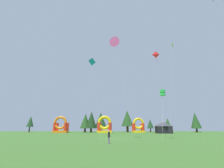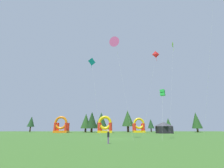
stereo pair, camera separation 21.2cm
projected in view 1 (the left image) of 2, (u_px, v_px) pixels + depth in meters
name	position (u px, v px, depth m)	size (l,w,h in m)	color
ground_plane	(112.00, 139.00, 28.66)	(120.00, 120.00, 0.00)	#3D6B28
kite_red_diamond	(156.00, 55.00, 33.87)	(3.66, 3.73, 17.95)	red
kite_lime_diamond	(173.00, 45.00, 45.57)	(4.43, 1.72, 26.12)	#8CD826
kite_pink_delta	(116.00, 43.00, 30.43)	(4.00, 2.67, 19.13)	#EA599E
kite_teal_diamond	(92.00, 63.00, 28.96)	(2.64, 0.91, 14.31)	#0C7F7A
kite_green_box	(163.00, 93.00, 29.08)	(2.24, 3.44, 8.83)	green
person_near_camera	(109.00, 136.00, 19.65)	(0.38, 0.38, 1.63)	#724C8C
inflatable_blue_arch	(138.00, 127.00, 63.38)	(4.71, 3.89, 5.87)	yellow
inflatable_orange_dome	(61.00, 127.00, 61.19)	(5.35, 4.06, 6.38)	orange
inflatable_red_slide	(105.00, 127.00, 60.54)	(5.60, 4.90, 6.46)	yellow
festival_tent	(163.00, 128.00, 55.38)	(5.03, 4.27, 3.93)	black
tree_row_0	(30.00, 122.00, 72.53)	(3.20, 3.20, 7.12)	#4C331E
tree_row_1	(85.00, 121.00, 68.82)	(4.51, 4.51, 8.07)	#4C331E
tree_row_2	(91.00, 120.00, 68.65)	(4.99, 4.99, 8.92)	#4C331E
tree_row_3	(101.00, 120.00, 71.13)	(5.61, 5.61, 8.79)	#4C331E
tree_row_4	(127.00, 118.00, 72.33)	(5.63, 5.63, 9.83)	#4C331E
tree_row_5	(150.00, 124.00, 71.97)	(3.02, 3.02, 5.84)	#4C331E
tree_row_6	(168.00, 123.00, 69.94)	(3.05, 3.05, 6.12)	#4C331E
tree_row_7	(196.00, 121.00, 70.34)	(3.99, 3.99, 8.33)	#4C331E
tree_row_8	(195.00, 120.00, 73.34)	(4.60, 4.60, 9.03)	#4C331E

